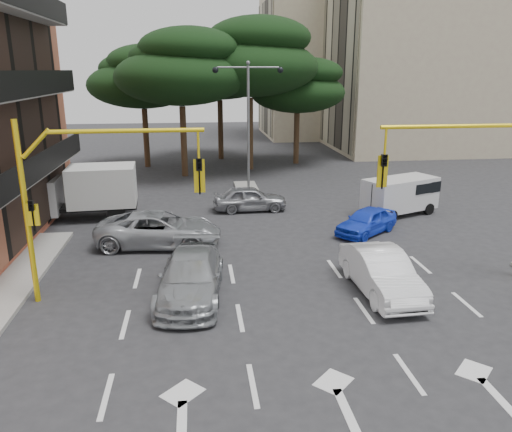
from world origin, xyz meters
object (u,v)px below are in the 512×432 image
Objects in this scene: signal_mast_right at (485,175)px; box_truck_a at (83,193)px; street_lamp_center at (248,105)px; car_silver_cross_a at (159,229)px; car_silver_wagon at (191,276)px; car_silver_cross_b at (250,198)px; van_white at (400,196)px; car_white_hatch at (381,272)px; signal_mast_left at (82,186)px; car_blue_compact at (367,221)px.

signal_mast_right is 18.72m from box_truck_a.
signal_mast_right is 0.77× the size of street_lamp_center.
car_silver_wagon is at bearing -159.63° from car_silver_cross_a.
signal_mast_right is 1.51× the size of car_silver_cross_b.
signal_mast_right is 10.78m from car_silver_wagon.
van_white is (7.48, -5.47, -4.43)m from street_lamp_center.
car_white_hatch is 0.90× the size of car_silver_wagon.
car_silver_cross_b is at bearing 104.71° from car_white_hatch.
street_lamp_center reaches higher than car_silver_wagon.
street_lamp_center is 1.95× the size of van_white.
car_white_hatch is at bearing -134.86° from box_truck_a.
car_silver_wagon is 0.94× the size of car_silver_cross_a.
street_lamp_center is at bearing -6.10° from car_silver_cross_b.
box_truck_a is (-15.80, 9.71, -2.52)m from signal_mast_right.
signal_mast_left reaches higher than car_white_hatch.
car_silver_cross_a is at bearing -142.28° from box_truck_a.
car_blue_compact is 14.29m from box_truck_a.
van_white is (0.68, 8.54, -2.89)m from signal_mast_right.
signal_mast_right reaches higher than car_silver_cross_a.
street_lamp_center is 1.96× the size of car_silver_cross_b.
box_truck_a is (-13.65, 4.16, 0.75)m from car_blue_compact.
street_lamp_center reaches higher than signal_mast_left.
street_lamp_center reaches higher than car_silver_cross_a.
van_white is at bearing 44.59° from car_silver_wagon.
van_white is at bearing 97.47° from car_blue_compact.
car_silver_wagon is at bearing -4.83° from signal_mast_left.
box_truck_a is at bearing 124.65° from car_silver_wagon.
box_truck_a is at bearing 102.74° from signal_mast_left.
signal_mast_right is 1.32× the size of car_white_hatch.
box_truck_a is at bearing 148.43° from signal_mast_right.
street_lamp_center reaches higher than car_blue_compact.
car_silver_cross_a reaches higher than car_silver_wagon.
car_silver_cross_a is at bearing 156.58° from signal_mast_right.
car_white_hatch is 11.46m from car_silver_cross_b.
signal_mast_left is at bearing -171.06° from box_truck_a.
car_silver_cross_a is at bearing 110.38° from car_silver_wagon.
signal_mast_left is 1.19× the size of car_silver_wagon.
car_silver_cross_b is at bearing -124.80° from van_white.
car_silver_cross_a is (-1.39, 5.34, 0.01)m from car_silver_wagon.
street_lamp_center is at bearing -68.26° from box_truck_a.
van_white is (7.82, -1.68, 0.32)m from car_silver_cross_b.
car_blue_compact is 0.71× the size of car_silver_wagon.
car_blue_compact is (-2.16, 5.55, -3.27)m from signal_mast_right.
street_lamp_center is 10.27m from van_white.
car_silver_cross_a is 6.88m from car_silver_cross_b.
car_white_hatch is (9.80, -0.74, -3.14)m from signal_mast_left.
signal_mast_left is at bearing -115.91° from street_lamp_center.
van_white is at bearing 30.88° from signal_mast_left.
car_silver_wagon is at bearing -178.45° from signal_mast_right.
car_blue_compact is at bearing 111.24° from signal_mast_right.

